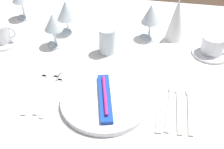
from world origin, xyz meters
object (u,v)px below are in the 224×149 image
(fork_outer, at_px, (54,92))
(wine_glass_centre, at_px, (151,15))
(napkin_folded, at_px, (177,19))
(fork_salad, at_px, (37,88))
(drink_tumbler, at_px, (107,41))
(spoon_soup, at_px, (170,101))
(spoon_tea, at_px, (190,104))
(toothbrush_package, at_px, (105,97))
(coffee_cup_left, at_px, (1,32))
(dinner_plate, at_px, (105,101))
(spoon_dessert, at_px, (179,103))
(wine_glass_right, at_px, (53,24))
(dinner_knife, at_px, (161,107))
(fork_inner, at_px, (49,89))
(wine_glass_left, at_px, (66,11))
(coffee_cup_right, at_px, (213,44))

(fork_outer, distance_m, wine_glass_centre, 0.49)
(fork_outer, height_order, napkin_folded, napkin_folded)
(fork_salad, bearing_deg, drink_tumbler, 54.17)
(spoon_soup, bearing_deg, spoon_tea, -2.98)
(toothbrush_package, bearing_deg, coffee_cup_left, 150.18)
(dinner_plate, bearing_deg, spoon_dessert, 10.24)
(wine_glass_right, bearing_deg, dinner_knife, -32.85)
(napkin_folded, bearing_deg, fork_salad, -137.36)
(fork_inner, height_order, fork_salad, same)
(spoon_soup, height_order, wine_glass_centre, wine_glass_centre)
(dinner_knife, bearing_deg, fork_inner, 177.05)
(spoon_dessert, relative_size, wine_glass_left, 1.47)
(spoon_soup, distance_m, coffee_cup_right, 0.33)
(toothbrush_package, xyz_separation_m, wine_glass_right, (-0.26, 0.29, 0.07))
(fork_salad, relative_size, wine_glass_right, 1.63)
(fork_outer, height_order, drink_tumbler, drink_tumbler)
(fork_outer, xyz_separation_m, coffee_cup_left, (-0.29, 0.25, 0.04))
(dinner_plate, distance_m, spoon_dessert, 0.23)
(wine_glass_right, xyz_separation_m, drink_tumbler, (0.21, -0.01, -0.05))
(spoon_tea, bearing_deg, toothbrush_package, -171.19)
(dinner_plate, xyz_separation_m, fork_inner, (-0.19, 0.03, -0.01))
(dinner_plate, height_order, toothbrush_package, toothbrush_package)
(dinner_knife, xyz_separation_m, coffee_cup_left, (-0.64, 0.26, 0.04))
(dinner_knife, height_order, spoon_dessert, spoon_dessert)
(toothbrush_package, xyz_separation_m, drink_tumbler, (-0.05, 0.28, 0.02))
(fork_inner, relative_size, fork_salad, 0.99)
(spoon_soup, bearing_deg, coffee_cup_left, 161.39)
(napkin_folded, bearing_deg, spoon_tea, -81.46)
(fork_salad, relative_size, wine_glass_left, 1.57)
(fork_salad, relative_size, napkin_folded, 1.27)
(fork_inner, xyz_separation_m, wine_glass_centre, (0.29, 0.38, 0.10))
(coffee_cup_right, xyz_separation_m, napkin_folded, (-0.14, 0.09, 0.04))
(toothbrush_package, distance_m, napkin_folded, 0.47)
(spoon_tea, relative_size, napkin_folded, 1.16)
(dinner_plate, relative_size, wine_glass_right, 2.01)
(wine_glass_left, bearing_deg, coffee_cup_right, -5.52)
(wine_glass_left, distance_m, napkin_folded, 0.44)
(wine_glass_right, distance_m, drink_tumbler, 0.21)
(dinner_knife, distance_m, drink_tumbler, 0.35)
(drink_tumbler, bearing_deg, fork_outer, -115.47)
(spoon_soup, bearing_deg, dinner_plate, -167.76)
(toothbrush_package, height_order, spoon_tea, toothbrush_package)
(fork_salad, relative_size, wine_glass_centre, 1.52)
(fork_outer, bearing_deg, fork_salad, 173.44)
(spoon_soup, distance_m, drink_tumbler, 0.35)
(spoon_dessert, bearing_deg, fork_outer, -176.82)
(dinner_knife, xyz_separation_m, spoon_soup, (0.03, 0.03, 0.00))
(dinner_plate, relative_size, fork_inner, 1.25)
(fork_outer, distance_m, coffee_cup_left, 0.39)
(dinner_plate, height_order, wine_glass_left, wine_glass_left)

